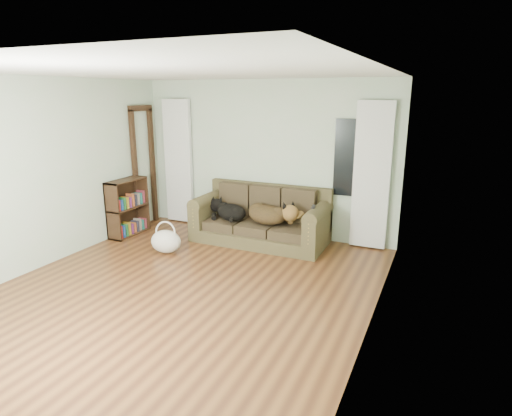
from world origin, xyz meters
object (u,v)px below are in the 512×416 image
at_px(dog_shepherd, 270,215).
at_px(sofa, 260,216).
at_px(dog_black_lab, 230,211).
at_px(tote_bag, 166,242).
at_px(bookshelf, 128,206).

bearing_deg(dog_shepherd, sofa, 12.11).
xyz_separation_m(dog_black_lab, tote_bag, (-0.60, -0.96, -0.32)).
xyz_separation_m(dog_shepherd, bookshelf, (-2.42, -0.52, 0.01)).
height_order(dog_black_lab, tote_bag, dog_black_lab).
bearing_deg(bookshelf, sofa, 16.05).
bearing_deg(sofa, tote_bag, -137.04).
height_order(sofa, tote_bag, sofa).
distance_m(dog_shepherd, tote_bag, 1.67).
xyz_separation_m(dog_black_lab, bookshelf, (-1.71, -0.48, 0.02)).
bearing_deg(bookshelf, dog_black_lab, 17.71).
bearing_deg(sofa, dog_black_lab, -171.56).
distance_m(sofa, tote_bag, 1.55).
bearing_deg(bookshelf, tote_bag, -21.26).
distance_m(dog_black_lab, dog_shepherd, 0.71).
xyz_separation_m(tote_bag, bookshelf, (-1.11, 0.48, 0.34)).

